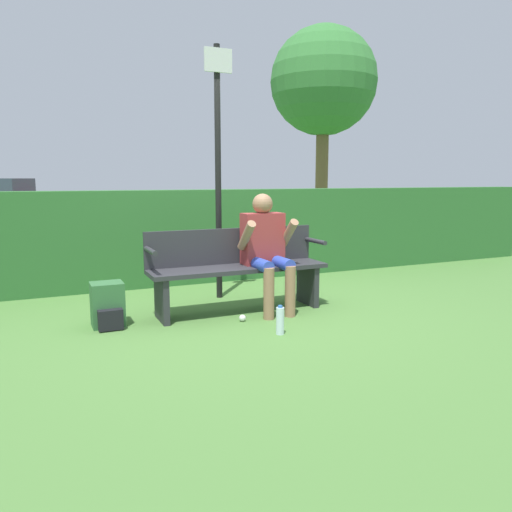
{
  "coord_description": "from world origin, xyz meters",
  "views": [
    {
      "loc": [
        -1.94,
        -4.77,
        1.41
      ],
      "look_at": [
        0.15,
        -0.1,
        0.61
      ],
      "focal_mm": 35.0,
      "sensor_mm": 36.0,
      "label": 1
    }
  ],
  "objects_px": {
    "person_seated": "(266,245)",
    "backpack": "(108,306)",
    "signpost": "(218,162)",
    "water_bottle": "(280,321)",
    "park_bench": "(237,267)",
    "tree": "(324,83)"
  },
  "relations": [
    {
      "from": "person_seated",
      "to": "water_bottle",
      "type": "height_order",
      "value": "person_seated"
    },
    {
      "from": "park_bench",
      "to": "backpack",
      "type": "relative_size",
      "value": 4.47
    },
    {
      "from": "water_bottle",
      "to": "tree",
      "type": "xyz_separation_m",
      "value": [
        4.39,
        6.5,
        3.48
      ]
    },
    {
      "from": "backpack",
      "to": "water_bottle",
      "type": "distance_m",
      "value": 1.66
    },
    {
      "from": "water_bottle",
      "to": "tree",
      "type": "bearing_deg",
      "value": 55.98
    },
    {
      "from": "park_bench",
      "to": "backpack",
      "type": "height_order",
      "value": "park_bench"
    },
    {
      "from": "water_bottle",
      "to": "tree",
      "type": "distance_m",
      "value": 8.58
    },
    {
      "from": "water_bottle",
      "to": "signpost",
      "type": "bearing_deg",
      "value": 90.53
    },
    {
      "from": "park_bench",
      "to": "signpost",
      "type": "distance_m",
      "value": 1.29
    },
    {
      "from": "person_seated",
      "to": "tree",
      "type": "xyz_separation_m",
      "value": [
        4.15,
        5.69,
        2.9
      ]
    },
    {
      "from": "person_seated",
      "to": "backpack",
      "type": "relative_size",
      "value": 2.94
    },
    {
      "from": "backpack",
      "to": "water_bottle",
      "type": "xyz_separation_m",
      "value": [
        1.39,
        -0.89,
        -0.07
      ]
    },
    {
      "from": "person_seated",
      "to": "water_bottle",
      "type": "relative_size",
      "value": 4.62
    },
    {
      "from": "person_seated",
      "to": "tree",
      "type": "height_order",
      "value": "tree"
    },
    {
      "from": "park_bench",
      "to": "water_bottle",
      "type": "bearing_deg",
      "value": -86.94
    },
    {
      "from": "person_seated",
      "to": "backpack",
      "type": "distance_m",
      "value": 1.71
    },
    {
      "from": "water_bottle",
      "to": "signpost",
      "type": "relative_size",
      "value": 0.09
    },
    {
      "from": "person_seated",
      "to": "signpost",
      "type": "relative_size",
      "value": 0.43
    },
    {
      "from": "water_bottle",
      "to": "tree",
      "type": "relative_size",
      "value": 0.06
    },
    {
      "from": "park_bench",
      "to": "signpost",
      "type": "relative_size",
      "value": 0.66
    },
    {
      "from": "person_seated",
      "to": "signpost",
      "type": "xyz_separation_m",
      "value": [
        -0.26,
        0.76,
        0.89
      ]
    },
    {
      "from": "person_seated",
      "to": "backpack",
      "type": "xyz_separation_m",
      "value": [
        -1.63,
        0.08,
        -0.51
      ]
    }
  ]
}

